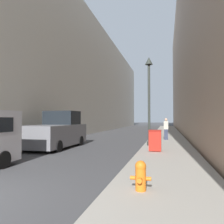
{
  "coord_description": "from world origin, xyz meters",
  "views": [
    {
      "loc": [
        4.73,
        -3.42,
        1.8
      ],
      "look_at": [
        -0.65,
        17.91,
        2.47
      ],
      "focal_mm": 35.0,
      "sensor_mm": 36.0,
      "label": 1
    }
  ],
  "objects_px": {
    "trash_bin": "(155,140)",
    "pickup_truck": "(57,132)",
    "lamppost": "(149,89)",
    "pedestrian_on_sidewalk": "(166,129)",
    "fire_hydrant": "(141,175)"
  },
  "relations": [
    {
      "from": "pickup_truck",
      "to": "pedestrian_on_sidewalk",
      "type": "bearing_deg",
      "value": 39.65
    },
    {
      "from": "pickup_truck",
      "to": "lamppost",
      "type": "bearing_deg",
      "value": 13.71
    },
    {
      "from": "lamppost",
      "to": "fire_hydrant",
      "type": "bearing_deg",
      "value": -86.85
    },
    {
      "from": "lamppost",
      "to": "pedestrian_on_sidewalk",
      "type": "distance_m",
      "value": 5.01
    },
    {
      "from": "fire_hydrant",
      "to": "lamppost",
      "type": "height_order",
      "value": "lamppost"
    },
    {
      "from": "trash_bin",
      "to": "pickup_truck",
      "type": "xyz_separation_m",
      "value": [
        -6.09,
        0.87,
        0.28
      ]
    },
    {
      "from": "pickup_truck",
      "to": "fire_hydrant",
      "type": "bearing_deg",
      "value": -50.02
    },
    {
      "from": "trash_bin",
      "to": "pickup_truck",
      "type": "relative_size",
      "value": 0.22
    },
    {
      "from": "fire_hydrant",
      "to": "pickup_truck",
      "type": "xyz_separation_m",
      "value": [
        -6.09,
        7.26,
        0.47
      ]
    },
    {
      "from": "lamppost",
      "to": "pickup_truck",
      "type": "distance_m",
      "value": 6.38
    },
    {
      "from": "lamppost",
      "to": "pedestrian_on_sidewalk",
      "type": "relative_size",
      "value": 3.25
    },
    {
      "from": "pickup_truck",
      "to": "pedestrian_on_sidewalk",
      "type": "relative_size",
      "value": 2.9
    },
    {
      "from": "trash_bin",
      "to": "lamppost",
      "type": "relative_size",
      "value": 0.2
    },
    {
      "from": "pickup_truck",
      "to": "trash_bin",
      "type": "bearing_deg",
      "value": -8.14
    },
    {
      "from": "trash_bin",
      "to": "pedestrian_on_sidewalk",
      "type": "distance_m",
      "value": 6.38
    }
  ]
}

